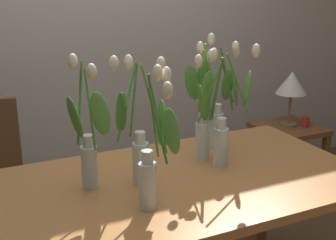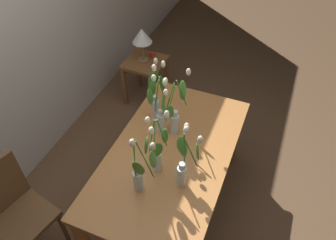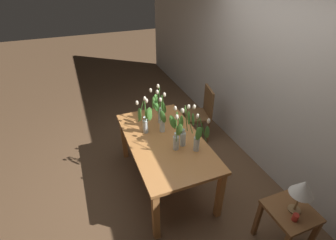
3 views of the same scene
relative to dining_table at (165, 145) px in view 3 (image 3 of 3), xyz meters
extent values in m
plane|color=brown|center=(0.00, 0.00, -0.65)|extent=(18.00, 18.00, 0.00)
cube|color=beige|center=(0.00, 1.49, 0.70)|extent=(9.00, 0.10, 2.70)
cube|color=#B7753D|center=(0.00, 0.00, 0.07)|extent=(1.60, 0.90, 0.04)
cube|color=#B7753D|center=(-0.74, -0.39, -0.30)|extent=(0.07, 0.07, 0.70)
cube|color=#B7753D|center=(0.74, -0.39, -0.30)|extent=(0.07, 0.07, 0.70)
cube|color=#B7753D|center=(-0.74, 0.39, -0.30)|extent=(0.07, 0.07, 0.70)
cube|color=#B7753D|center=(0.74, 0.39, -0.30)|extent=(0.07, 0.07, 0.70)
cylinder|color=silver|center=(-0.39, 0.08, 0.18)|extent=(0.07, 0.07, 0.18)
cylinder|color=silver|center=(-0.39, 0.08, 0.30)|extent=(0.04, 0.04, 0.05)
cylinder|color=silver|center=(-0.39, 0.08, 0.15)|extent=(0.06, 0.06, 0.11)
cylinder|color=#3D752D|center=(-0.39, 0.02, 0.45)|extent=(0.01, 0.12, 0.29)
ellipsoid|color=#F2E5C6|center=(-0.39, -0.04, 0.60)|extent=(0.04, 0.04, 0.06)
ellipsoid|color=#4C8E38|center=(-0.36, -0.03, 0.44)|extent=(0.10, 0.04, 0.18)
cylinder|color=#3D752D|center=(-0.41, 0.08, 0.46)|extent=(0.04, 0.02, 0.33)
ellipsoid|color=#F2E5C6|center=(-0.43, 0.07, 0.62)|extent=(0.04, 0.04, 0.06)
ellipsoid|color=#4C8E38|center=(-0.44, 0.04, 0.41)|extent=(0.07, 0.09, 0.18)
cylinder|color=silver|center=(0.22, 0.05, 0.18)|extent=(0.07, 0.07, 0.18)
cylinder|color=silver|center=(0.22, 0.05, 0.30)|extent=(0.04, 0.04, 0.05)
cylinder|color=silver|center=(0.22, 0.05, 0.15)|extent=(0.06, 0.06, 0.11)
cylinder|color=#478433|center=(0.29, 0.03, 0.46)|extent=(0.12, 0.06, 0.31)
ellipsoid|color=#F2E5C6|center=(0.35, 0.00, 0.62)|extent=(0.04, 0.04, 0.06)
ellipsoid|color=#4C8E38|center=(0.34, 0.04, 0.44)|extent=(0.07, 0.08, 0.18)
cylinder|color=#478433|center=(0.16, 0.07, 0.44)|extent=(0.10, 0.04, 0.28)
ellipsoid|color=#F2E5C6|center=(0.11, 0.08, 0.58)|extent=(0.04, 0.04, 0.06)
ellipsoid|color=#4C8E38|center=(0.12, 0.05, 0.41)|extent=(0.07, 0.11, 0.18)
cylinder|color=#478433|center=(0.21, 0.09, 0.44)|extent=(0.03, 0.07, 0.30)
ellipsoid|color=#F2E5C6|center=(0.20, 0.13, 0.59)|extent=(0.04, 0.04, 0.06)
ellipsoid|color=#4C8E38|center=(0.17, 0.13, 0.38)|extent=(0.08, 0.05, 0.17)
cylinder|color=#478433|center=(0.22, 0.09, 0.44)|extent=(0.01, 0.07, 0.30)
ellipsoid|color=#F2E5C6|center=(0.21, 0.13, 0.60)|extent=(0.04, 0.04, 0.06)
ellipsoid|color=#4C8E38|center=(0.19, 0.13, 0.44)|extent=(0.10, 0.03, 0.18)
cylinder|color=silver|center=(0.18, 0.16, 0.18)|extent=(0.07, 0.07, 0.18)
cylinder|color=silver|center=(0.18, 0.16, 0.30)|extent=(0.04, 0.04, 0.05)
cylinder|color=silver|center=(0.18, 0.16, 0.15)|extent=(0.06, 0.06, 0.11)
cylinder|color=#56933D|center=(0.23, 0.20, 0.47)|extent=(0.08, 0.08, 0.34)
ellipsoid|color=#F2E5C6|center=(0.27, 0.24, 0.65)|extent=(0.04, 0.04, 0.06)
ellipsoid|color=#4C8E38|center=(0.24, 0.25, 0.47)|extent=(0.07, 0.09, 0.18)
cylinder|color=#56933D|center=(0.19, 0.19, 0.45)|extent=(0.01, 0.05, 0.32)
ellipsoid|color=#F2E5C6|center=(0.19, 0.21, 0.62)|extent=(0.04, 0.04, 0.06)
ellipsoid|color=#4C8E38|center=(0.16, 0.23, 0.45)|extent=(0.10, 0.04, 0.18)
cylinder|color=silver|center=(0.33, 0.27, 0.18)|extent=(0.07, 0.07, 0.18)
cylinder|color=silver|center=(0.33, 0.27, 0.30)|extent=(0.04, 0.04, 0.05)
cylinder|color=silver|center=(0.33, 0.27, 0.15)|extent=(0.06, 0.06, 0.11)
cylinder|color=#3D752D|center=(0.36, 0.24, 0.45)|extent=(0.06, 0.05, 0.31)
ellipsoid|color=#F2E5C6|center=(0.39, 0.22, 0.61)|extent=(0.04, 0.04, 0.06)
ellipsoid|color=#427F33|center=(0.41, 0.24, 0.39)|extent=(0.06, 0.10, 0.18)
cylinder|color=#3D752D|center=(0.40, 0.29, 0.43)|extent=(0.12, 0.05, 0.25)
ellipsoid|color=#F2E5C6|center=(0.46, 0.31, 0.57)|extent=(0.04, 0.04, 0.06)
ellipsoid|color=#427F33|center=(0.43, 0.33, 0.40)|extent=(0.05, 0.10, 0.18)
cylinder|color=silver|center=(-0.18, 0.03, 0.18)|extent=(0.07, 0.07, 0.18)
cylinder|color=silver|center=(-0.18, 0.03, 0.30)|extent=(0.04, 0.04, 0.05)
cylinder|color=silver|center=(-0.18, 0.03, 0.15)|extent=(0.06, 0.06, 0.11)
cylinder|color=#478433|center=(-0.14, 0.01, 0.45)|extent=(0.07, 0.05, 0.30)
ellipsoid|color=#F2E5C6|center=(-0.11, -0.01, 0.60)|extent=(0.04, 0.04, 0.06)
ellipsoid|color=#427F33|center=(-0.09, 0.01, 0.37)|extent=(0.08, 0.10, 0.18)
cylinder|color=#478433|center=(-0.20, 0.06, 0.45)|extent=(0.03, 0.04, 0.31)
ellipsoid|color=#F2E5C6|center=(-0.21, 0.07, 0.60)|extent=(0.04, 0.04, 0.06)
ellipsoid|color=#427F33|center=(-0.24, 0.08, 0.40)|extent=(0.07, 0.08, 0.17)
cylinder|color=#478433|center=(-0.24, 0.02, 0.45)|extent=(0.10, 0.03, 0.31)
ellipsoid|color=#F2E5C6|center=(-0.29, 0.01, 0.61)|extent=(0.04, 0.04, 0.06)
ellipsoid|color=#427F33|center=(-0.28, -0.01, 0.43)|extent=(0.04, 0.12, 0.18)
cylinder|color=silver|center=(-0.24, -0.18, 0.18)|extent=(0.07, 0.07, 0.18)
cylinder|color=silver|center=(-0.24, -0.18, 0.30)|extent=(0.04, 0.04, 0.05)
cylinder|color=silver|center=(-0.24, -0.18, 0.15)|extent=(0.06, 0.06, 0.11)
cylinder|color=#3D752D|center=(-0.22, -0.23, 0.43)|extent=(0.04, 0.09, 0.26)
ellipsoid|color=#F2E5C6|center=(-0.20, -0.27, 0.56)|extent=(0.04, 0.04, 0.06)
ellipsoid|color=#4C8E38|center=(-0.18, -0.26, 0.41)|extent=(0.10, 0.06, 0.18)
cylinder|color=#3D752D|center=(-0.19, -0.17, 0.44)|extent=(0.08, 0.02, 0.29)
ellipsoid|color=#F2E5C6|center=(-0.16, -0.17, 0.59)|extent=(0.04, 0.04, 0.06)
ellipsoid|color=#4C8E38|center=(-0.16, -0.14, 0.40)|extent=(0.04, 0.08, 0.17)
cylinder|color=#3D752D|center=(-0.21, -0.18, 0.45)|extent=(0.04, 0.01, 0.31)
ellipsoid|color=#F2E5C6|center=(-0.20, -0.18, 0.60)|extent=(0.04, 0.04, 0.06)
ellipsoid|color=#4C8E38|center=(-0.17, -0.15, 0.41)|extent=(0.04, 0.10, 0.18)
cube|color=brown|center=(-0.78, 0.87, -0.20)|extent=(0.48, 0.48, 0.04)
cylinder|color=brown|center=(-0.65, 0.66, -0.43)|extent=(0.04, 0.04, 0.43)
cylinder|color=brown|center=(-0.99, 0.74, -0.43)|extent=(0.04, 0.04, 0.43)
cylinder|color=brown|center=(-0.58, 1.00, -0.43)|extent=(0.04, 0.04, 0.43)
cylinder|color=brown|center=(-0.91, 1.07, -0.43)|extent=(0.04, 0.04, 0.43)
cube|color=brown|center=(-0.74, 1.04, 0.05)|extent=(0.40, 0.12, 0.46)
cube|color=brown|center=(1.30, 0.84, -0.12)|extent=(0.44, 0.44, 0.04)
cube|color=brown|center=(1.11, 0.65, -0.39)|extent=(0.04, 0.04, 0.51)
cube|color=brown|center=(1.11, 1.03, -0.39)|extent=(0.04, 0.04, 0.51)
cube|color=brown|center=(1.49, 1.03, -0.39)|extent=(0.04, 0.04, 0.51)
cylinder|color=olive|center=(1.31, 0.86, -0.09)|extent=(0.12, 0.12, 0.02)
cylinder|color=olive|center=(1.31, 0.86, 0.03)|extent=(0.02, 0.02, 0.22)
cone|color=silver|center=(1.31, 0.86, 0.22)|extent=(0.22, 0.22, 0.16)
cylinder|color=#B72D23|center=(1.40, 0.78, -0.06)|extent=(0.06, 0.06, 0.07)
camera|label=1|loc=(-0.82, -1.57, 0.91)|focal=47.72mm
camera|label=2|loc=(-1.53, -0.60, 2.05)|focal=35.21mm
camera|label=3|loc=(2.34, -0.88, 1.97)|focal=26.64mm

